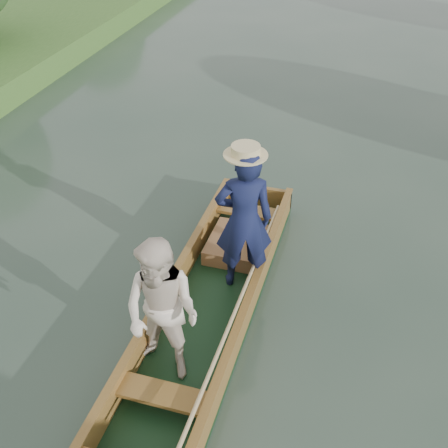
# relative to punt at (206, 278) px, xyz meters

# --- Properties ---
(ground) EXTENTS (120.00, 120.00, 0.00)m
(ground) POSITION_rel_punt_xyz_m (-0.02, 0.19, -0.71)
(ground) COLOR #283D30
(ground) RESTS_ON ground
(punt) EXTENTS (1.33, 5.00, 2.09)m
(punt) POSITION_rel_punt_xyz_m (0.00, 0.00, 0.00)
(punt) COLOR black
(punt) RESTS_ON ground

